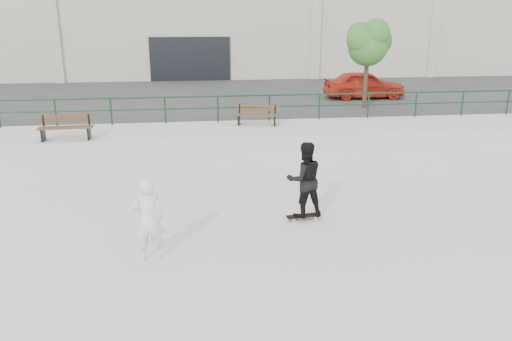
{
  "coord_description": "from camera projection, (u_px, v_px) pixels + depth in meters",
  "views": [
    {
      "loc": [
        0.04,
        -8.23,
        4.42
      ],
      "look_at": [
        1.35,
        2.0,
        1.22
      ],
      "focal_mm": 35.0,
      "sensor_mm": 36.0,
      "label": 1
    }
  ],
  "objects": [
    {
      "name": "ground",
      "position": [
        196.0,
        269.0,
        9.11
      ],
      "size": [
        120.0,
        120.0,
        0.0
      ],
      "primitive_type": "plane",
      "color": "#B8B3A8",
      "rests_on": "ground"
    },
    {
      "name": "ledge",
      "position": [
        193.0,
        137.0,
        18.03
      ],
      "size": [
        30.0,
        3.0,
        0.5
      ],
      "primitive_type": "cube",
      "color": "beige",
      "rests_on": "ground"
    },
    {
      "name": "parking_strip",
      "position": [
        192.0,
        99.0,
        26.08
      ],
      "size": [
        60.0,
        14.0,
        0.5
      ],
      "primitive_type": "cube",
      "color": "#303030",
      "rests_on": "ground"
    },
    {
      "name": "railing",
      "position": [
        191.0,
        103.0,
        18.97
      ],
      "size": [
        28.0,
        0.06,
        1.03
      ],
      "color": "#163C23",
      "rests_on": "ledge"
    },
    {
      "name": "commercial_building",
      "position": [
        189.0,
        14.0,
        38.06
      ],
      "size": [
        44.2,
        16.33,
        8.0
      ],
      "color": "beige",
      "rests_on": "ground"
    },
    {
      "name": "bench_left",
      "position": [
        66.0,
        128.0,
        16.47
      ],
      "size": [
        1.76,
        0.58,
        0.8
      ],
      "rotation": [
        0.0,
        0.0,
        0.04
      ],
      "color": "#4E2A1A",
      "rests_on": "ledge"
    },
    {
      "name": "bench_right",
      "position": [
        257.0,
        115.0,
        18.72
      ],
      "size": [
        1.69,
        0.8,
        0.75
      ],
      "rotation": [
        0.0,
        0.0,
        -0.21
      ],
      "color": "#4E2A1A",
      "rests_on": "ledge"
    },
    {
      "name": "tree",
      "position": [
        369.0,
        41.0,
        21.53
      ],
      "size": [
        2.16,
        1.92,
        3.84
      ],
      "color": "#503428",
      "rests_on": "parking_strip"
    },
    {
      "name": "red_car",
      "position": [
        364.0,
        85.0,
        24.74
      ],
      "size": [
        4.02,
        1.72,
        1.35
      ],
      "primitive_type": "imported",
      "rotation": [
        0.0,
        0.0,
        1.54
      ],
      "color": "red",
      "rests_on": "parking_strip"
    },
    {
      "name": "skateboard",
      "position": [
        303.0,
        216.0,
        11.33
      ],
      "size": [
        0.8,
        0.31,
        0.09
      ],
      "rotation": [
        0.0,
        0.0,
        0.14
      ],
      "color": "black",
      "rests_on": "ground"
    },
    {
      "name": "standing_skater",
      "position": [
        305.0,
        179.0,
        11.07
      ],
      "size": [
        0.9,
        0.74,
        1.72
      ],
      "primitive_type": "imported",
      "rotation": [
        0.0,
        0.0,
        3.25
      ],
      "color": "black",
      "rests_on": "skateboard"
    },
    {
      "name": "seated_skater",
      "position": [
        148.0,
        219.0,
        9.27
      ],
      "size": [
        0.62,
        0.44,
        1.61
      ],
      "primitive_type": "imported",
      "rotation": [
        0.0,
        0.0,
        3.24
      ],
      "color": "white",
      "rests_on": "ground"
    }
  ]
}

